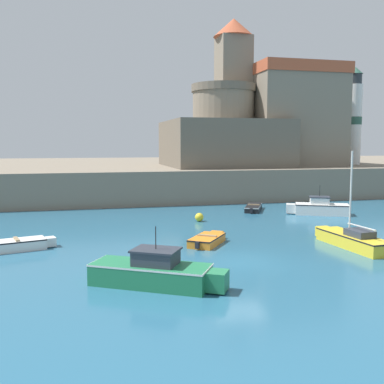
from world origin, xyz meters
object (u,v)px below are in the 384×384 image
at_px(dinghy_orange_3, 208,239).
at_px(sailboat_yellow_4, 352,239).
at_px(mooring_buoy, 199,217).
at_px(lighthouse, 354,118).
at_px(motorboat_green_5, 155,272).
at_px(church, 273,115).
at_px(dinghy_black_2, 254,207).
at_px(motorboat_white_0, 320,208).
at_px(dinghy_white_1, 19,244).
at_px(fortress, 223,137).

bearing_deg(dinghy_orange_3, sailboat_yellow_4, -19.23).
bearing_deg(mooring_buoy, lighthouse, 35.27).
bearing_deg(motorboat_green_5, lighthouse, 46.63).
xyz_separation_m(church, lighthouse, (8.72, -3.30, -0.43)).
height_order(motorboat_green_5, church, church).
bearing_deg(dinghy_black_2, mooring_buoy, -144.59).
height_order(motorboat_white_0, church, church).
xyz_separation_m(motorboat_white_0, dinghy_orange_3, (-11.49, -8.02, -0.29)).
height_order(motorboat_white_0, lighthouse, lighthouse).
bearing_deg(dinghy_orange_3, motorboat_white_0, 34.92).
height_order(sailboat_yellow_4, motorboat_green_5, sailboat_yellow_4).
height_order(dinghy_white_1, church, church).
bearing_deg(mooring_buoy, dinghy_orange_3, -100.96).
height_order(dinghy_black_2, mooring_buoy, mooring_buoy).
relative_size(dinghy_white_1, lighthouse, 0.32).
bearing_deg(mooring_buoy, fortress, 66.92).
relative_size(mooring_buoy, lighthouse, 0.05).
height_order(dinghy_orange_3, motorboat_green_5, motorboat_green_5).
bearing_deg(motorboat_green_5, dinghy_orange_3, 58.63).
relative_size(church, fortress, 1.32).
relative_size(dinghy_black_2, fortress, 0.33).
bearing_deg(mooring_buoy, sailboat_yellow_4, -58.35).
relative_size(motorboat_white_0, lighthouse, 0.43).
distance_m(mooring_buoy, lighthouse, 29.40).
distance_m(motorboat_green_5, fortress, 33.30).
distance_m(dinghy_orange_3, sailboat_yellow_4, 7.88).
distance_m(fortress, lighthouse, 16.17).
bearing_deg(lighthouse, motorboat_green_5, -133.37).
height_order(dinghy_orange_3, fortress, fortress).
bearing_deg(motorboat_green_5, dinghy_white_1, 128.35).
bearing_deg(mooring_buoy, motorboat_green_5, -111.45).
xyz_separation_m(mooring_buoy, lighthouse, (23.03, 16.29, 8.28)).
bearing_deg(sailboat_yellow_4, lighthouse, 56.95).
xyz_separation_m(dinghy_white_1, church, (25.80, 25.79, 8.71)).
xyz_separation_m(sailboat_yellow_4, lighthouse, (16.98, 26.10, 8.15)).
bearing_deg(dinghy_orange_3, fortress, 70.43).
xyz_separation_m(sailboat_yellow_4, motorboat_green_5, (-11.49, -4.04, 0.13)).
bearing_deg(fortress, dinghy_black_2, -95.52).
relative_size(dinghy_black_2, sailboat_yellow_4, 0.73).
bearing_deg(dinghy_orange_3, church, 59.63).
distance_m(sailboat_yellow_4, mooring_buoy, 11.52).
bearing_deg(motorboat_green_5, fortress, 67.66).
bearing_deg(lighthouse, dinghy_white_1, -146.92).
xyz_separation_m(motorboat_white_0, sailboat_yellow_4, (-4.04, -10.61, -0.11)).
bearing_deg(church, motorboat_green_5, -120.57).
xyz_separation_m(dinghy_white_1, dinghy_orange_3, (10.09, -1.01, -0.05)).
bearing_deg(fortress, lighthouse, -0.72).
bearing_deg(sailboat_yellow_4, motorboat_white_0, 69.15).
bearing_deg(dinghy_white_1, mooring_buoy, 28.35).
bearing_deg(sailboat_yellow_4, church, 74.29).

